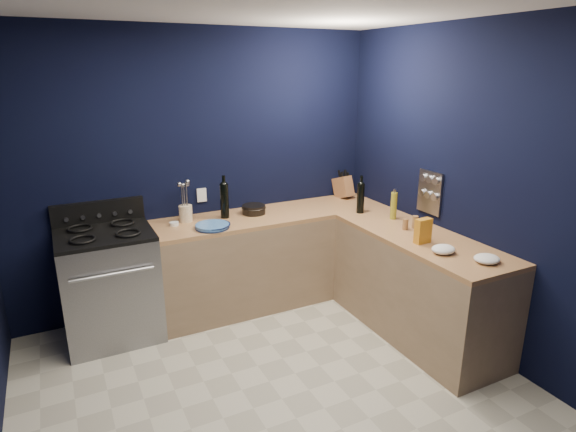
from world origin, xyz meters
TOP-DOWN VIEW (x-y plane):
  - floor at (0.00, 0.00)m, footprint 3.50×3.50m
  - wall_back at (0.00, 1.76)m, footprint 3.50×0.02m
  - wall_right at (1.76, 0.00)m, footprint 0.02×3.50m
  - wall_front at (0.00, -1.76)m, footprint 3.50×0.02m
  - cab_back at (0.60, 1.44)m, footprint 2.30×0.63m
  - top_back at (0.60, 1.44)m, footprint 2.30×0.63m
  - cab_right at (1.44, 0.29)m, footprint 0.63×1.67m
  - top_right at (1.44, 0.29)m, footprint 0.63×1.67m
  - gas_range at (-0.93, 1.42)m, footprint 0.76×0.66m
  - oven_door at (-0.93, 1.10)m, footprint 0.59×0.02m
  - cooktop at (-0.93, 1.42)m, footprint 0.76×0.66m
  - backguard at (-0.93, 1.72)m, footprint 0.76×0.06m
  - spice_panel at (1.74, 0.55)m, footprint 0.02×0.28m
  - wall_outlet at (0.00, 1.74)m, footprint 0.09×0.02m
  - plate_stack at (-0.06, 1.26)m, footprint 0.37×0.37m
  - ramekin at (-0.34, 1.49)m, footprint 0.09×0.09m
  - utensil_crock at (-0.21, 1.56)m, footprint 0.14×0.14m
  - wine_bottle_back at (0.15, 1.50)m, footprint 0.09×0.09m
  - lemon_basket at (0.44, 1.50)m, footprint 0.27×0.27m
  - knife_block at (1.53, 1.63)m, footprint 0.16×0.27m
  - wine_bottle_right at (1.36, 1.07)m, footprint 0.09×0.09m
  - oil_bottle at (1.52, 0.77)m, footprint 0.07×0.07m
  - spice_jar_near at (1.53, 0.48)m, footprint 0.06×0.06m
  - spice_jar_far at (1.42, 0.48)m, footprint 0.06×0.06m
  - crouton_bag at (1.33, 0.16)m, footprint 0.14×0.07m
  - towel_front at (1.32, -0.08)m, footprint 0.20×0.17m
  - towel_end at (1.47, -0.36)m, footprint 0.23×0.22m

SIDE VIEW (x-z plane):
  - floor at x=0.00m, z-range -0.02..0.00m
  - cab_back at x=0.60m, z-range 0.00..0.86m
  - cab_right at x=1.44m, z-range 0.00..0.86m
  - oven_door at x=-0.93m, z-range 0.24..0.66m
  - gas_range at x=-0.93m, z-range 0.00..0.92m
  - top_back at x=0.60m, z-range 0.86..0.90m
  - top_right at x=1.44m, z-range 0.86..0.90m
  - ramekin at x=-0.34m, z-range 0.90..0.93m
  - plate_stack at x=-0.06m, z-range 0.90..0.94m
  - towel_end at x=1.47m, z-range 0.90..0.96m
  - towel_front at x=1.32m, z-range 0.90..0.96m
  - cooktop at x=-0.93m, z-range 0.92..0.95m
  - lemon_basket at x=0.44m, z-range 0.90..0.98m
  - spice_jar_far at x=1.42m, z-range 0.90..1.00m
  - spice_jar_near at x=1.53m, z-range 0.90..1.01m
  - utensil_crock at x=-0.21m, z-range 0.90..1.05m
  - crouton_bag at x=1.33m, z-range 0.90..1.10m
  - knife_block at x=1.53m, z-range 0.87..1.14m
  - oil_bottle at x=1.52m, z-range 0.90..1.15m
  - backguard at x=-0.93m, z-range 0.94..1.14m
  - wine_bottle_right at x=1.36m, z-range 0.90..1.19m
  - wine_bottle_back at x=0.15m, z-range 0.90..1.22m
  - wall_outlet at x=0.00m, z-range 1.02..1.15m
  - spice_panel at x=1.74m, z-range 0.99..1.37m
  - wall_back at x=0.00m, z-range 0.00..2.60m
  - wall_right at x=1.76m, z-range 0.00..2.60m
  - wall_front at x=0.00m, z-range 0.00..2.60m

